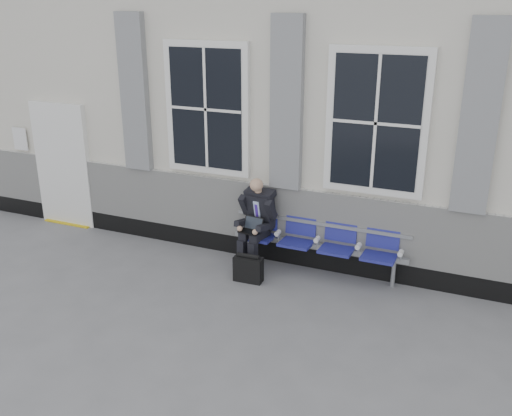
% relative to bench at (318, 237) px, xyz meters
% --- Properties ---
extents(ground, '(70.00, 70.00, 0.00)m').
position_rel_bench_xyz_m(ground, '(0.33, -1.32, -0.55)').
color(ground, slate).
rests_on(ground, ground).
extents(station_building, '(14.40, 4.40, 4.49)m').
position_rel_bench_xyz_m(station_building, '(0.32, 2.15, 1.67)').
color(station_building, beige).
rests_on(station_building, ground).
extents(bench, '(2.60, 0.47, 0.91)m').
position_rel_bench_xyz_m(bench, '(0.00, 0.00, 0.00)').
color(bench, '#9EA0A3').
rests_on(bench, ground).
extents(businessman, '(0.56, 0.75, 1.36)m').
position_rel_bench_xyz_m(businessman, '(-0.91, -0.13, 0.19)').
color(businessman, black).
rests_on(businessman, ground).
extents(briefcase, '(0.42, 0.19, 0.42)m').
position_rel_bench_xyz_m(briefcase, '(-0.81, -0.66, -0.36)').
color(briefcase, black).
rests_on(briefcase, ground).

